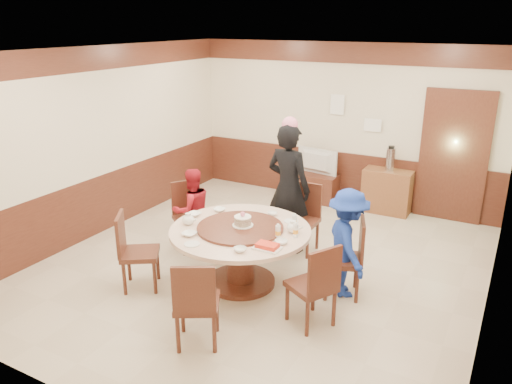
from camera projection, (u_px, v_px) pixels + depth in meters
The scene contains 32 objects.
room at pixel (264, 190), 6.41m from camera, with size 6.00×6.04×2.84m.
banquet_table at pixel (240, 245), 6.12m from camera, with size 1.72×1.72×0.78m.
chair_0 at pixel (344, 271), 5.96m from camera, with size 0.57×0.56×0.97m.
chair_1 at pixel (302, 231), 7.10m from camera, with size 0.44×0.45×0.97m.
chair_2 at pixel (191, 228), 7.20m from camera, with size 0.61×0.61×0.97m.
chair_3 at pixel (139, 264), 6.12m from camera, with size 0.61×0.61×0.97m.
chair_4 at pixel (197, 317), 5.04m from camera, with size 0.60×0.60×0.97m.
chair_5 at pixel (312, 299), 5.37m from camera, with size 0.60×0.60×0.97m.
person_standing at pixel (288, 188), 6.97m from camera, with size 0.67×0.44×1.84m, color black.
person_red at pixel (192, 210), 7.06m from camera, with size 0.59×0.46×1.21m, color #AC1722.
person_blue at pixel (347, 243), 5.86m from camera, with size 0.86×0.49×1.33m, color navy.
birthday_cake at pixel (243, 221), 6.04m from camera, with size 0.26×0.26×0.18m.
teapot_left at pixel (188, 220), 6.16m from camera, with size 0.17×0.15×0.13m, color white.
teapot_right at pixel (293, 228), 5.93m from camera, with size 0.17×0.15×0.13m, color white.
bowl_0 at pixel (219, 210), 6.60m from camera, with size 0.15×0.15×0.04m, color white.
bowl_1 at pixel (240, 250), 5.44m from camera, with size 0.14×0.14×0.05m, color white.
bowl_2 at pixel (189, 234), 5.85m from camera, with size 0.17×0.17×0.04m, color white.
bowl_3 at pixel (281, 242), 5.63m from camera, with size 0.15×0.15×0.05m, color white.
bowl_4 at pixel (195, 214), 6.44m from camera, with size 0.16×0.16×0.04m, color white.
bowl_5 at pixel (272, 214), 6.46m from camera, with size 0.13×0.13×0.04m, color white.
saucer_near at pixel (192, 244), 5.62m from camera, with size 0.18×0.18×0.01m, color white.
saucer_far at pixel (291, 221), 6.26m from camera, with size 0.18×0.18×0.01m, color white.
shrimp_platter at pixel (267, 246), 5.51m from camera, with size 0.30×0.20×0.06m.
bottle_0 at pixel (278, 232), 5.76m from camera, with size 0.06×0.06×0.16m, color white.
bottle_1 at pixel (296, 231), 5.79m from camera, with size 0.06×0.06×0.16m, color white.
bottle_2 at pixel (294, 221), 6.06m from camera, with size 0.06×0.06×0.16m, color white.
tv_stand at pixel (314, 187), 9.13m from camera, with size 0.85×0.45×0.50m, color #4C2317.
television at pixel (315, 162), 8.97m from camera, with size 0.79×0.10×0.45m, color gray.
side_cabinet at pixel (387, 191), 8.51m from camera, with size 0.80×0.40×0.75m, color brown.
thermos at pixel (390, 159), 8.32m from camera, with size 0.15×0.15×0.38m, color silver.
notice_left at pixel (337, 105), 8.68m from camera, with size 0.25×0.00×0.35m, color white.
notice_right at pixel (373, 125), 8.48m from camera, with size 0.30×0.00×0.22m, color white.
Camera 1 is at (2.83, -5.35, 3.15)m, focal length 35.00 mm.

